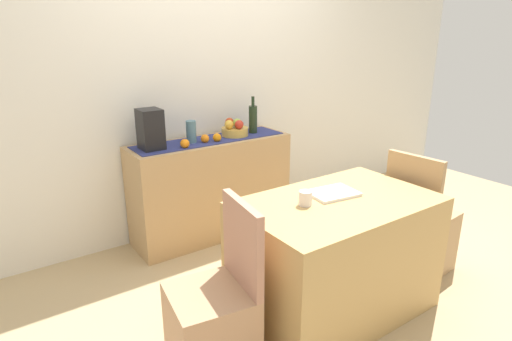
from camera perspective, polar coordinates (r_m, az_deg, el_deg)
The scene contains 20 objects.
ground_plane at distance 3.20m, azimuth 4.86°, elevation -13.87°, with size 6.40×6.40×0.02m, color tan.
room_wall_rear at distance 3.70m, azimuth -6.55°, elevation 12.94°, with size 6.40×0.06×2.70m, color silver.
sideboard_console at distance 3.63m, azimuth -5.90°, elevation -2.35°, with size 1.34×0.42×0.83m, color tan.
table_runner at distance 3.50m, azimuth -6.12°, elevation 4.08°, with size 1.26×0.32×0.01m, color navy.
fruit_bowl at distance 3.61m, azimuth -2.83°, elevation 5.19°, with size 0.22×0.22×0.07m, color gold.
apple_right at distance 3.61m, azimuth -2.50°, elevation 6.35°, with size 0.07×0.07×0.07m, color #97AF44.
apple_upper at distance 3.55m, azimuth -2.25°, elevation 6.13°, with size 0.07×0.07×0.07m, color red.
apple_left at distance 3.64m, azimuth -3.54°, elevation 6.44°, with size 0.07×0.07×0.07m, color #A83618.
apple_rear at distance 3.55m, azimuth -3.61°, elevation 6.12°, with size 0.07×0.07×0.07m, color gold.
wine_bottle at distance 3.69m, azimuth -0.40°, elevation 6.87°, with size 0.07×0.07×0.32m.
coffee_maker at distance 3.27m, azimuth -13.85°, elevation 5.31°, with size 0.16×0.18×0.30m, color black.
ceramic_vase at distance 3.41m, azimuth -8.60°, elevation 5.08°, with size 0.08×0.08×0.18m, color slate.
orange_loose_near_bowl at distance 3.28m, azimuth -9.44°, elevation 3.55°, with size 0.07×0.07×0.07m, color orange.
orange_loose_far at distance 3.44m, azimuth -5.20°, elevation 4.38°, with size 0.07×0.07×0.07m, color orange.
orange_loose_end at distance 3.41m, azimuth -6.80°, elevation 4.22°, with size 0.07×0.07×0.07m, color orange.
dining_table at distance 2.71m, azimuth 10.45°, elevation -11.14°, with size 1.17×0.74×0.74m, color tan.
open_book at distance 2.63m, azimuth 10.21°, elevation -2.97°, with size 0.28×0.21×0.02m, color white.
coffee_cup at distance 2.44m, azimuth 6.58°, elevation -3.68°, with size 0.08×0.08×0.08m, color silver.
chair_near_window at distance 2.33m, azimuth -5.59°, elevation -19.46°, with size 0.45×0.45×0.90m.
chair_by_corner at distance 3.36m, azimuth 20.80°, elevation -8.05°, with size 0.43×0.43×0.90m.
Camera 1 is at (-1.76, -2.06, 1.69)m, focal length 30.10 mm.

